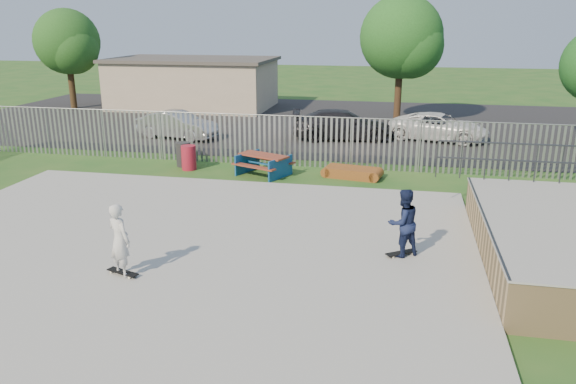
% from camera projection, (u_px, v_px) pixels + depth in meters
% --- Properties ---
extents(ground, '(120.00, 120.00, 0.00)m').
position_uv_depth(ground, '(174.00, 251.00, 14.14)').
color(ground, '#22551D').
rests_on(ground, ground).
extents(concrete_slab, '(15.00, 12.00, 0.15)m').
position_uv_depth(concrete_slab, '(174.00, 248.00, 14.12)').
color(concrete_slab, '#A4A49E').
rests_on(concrete_slab, ground).
extents(quarter_pipe, '(5.50, 7.05, 2.19)m').
position_uv_depth(quarter_pipe, '(570.00, 243.00, 13.16)').
color(quarter_pipe, tan).
rests_on(quarter_pipe, ground).
extents(fence, '(26.04, 16.02, 2.00)m').
position_uv_depth(fence, '(257.00, 169.00, 17.96)').
color(fence, gray).
rests_on(fence, ground).
extents(picnic_table, '(2.32, 2.14, 0.79)m').
position_uv_depth(picnic_table, '(264.00, 165.00, 20.91)').
color(picnic_table, brown).
rests_on(picnic_table, ground).
extents(funbox, '(1.95, 1.22, 0.36)m').
position_uv_depth(funbox, '(352.00, 173.00, 20.67)').
color(funbox, brown).
rests_on(funbox, ground).
extents(trash_bin_red, '(0.57, 0.57, 0.94)m').
position_uv_depth(trash_bin_red, '(189.00, 158.00, 21.66)').
color(trash_bin_red, maroon).
rests_on(trash_bin_red, ground).
extents(trash_bin_grey, '(0.57, 0.57, 0.96)m').
position_uv_depth(trash_bin_grey, '(183.00, 154.00, 22.18)').
color(trash_bin_grey, '#252527').
rests_on(trash_bin_grey, ground).
extents(parking_lot, '(40.00, 18.00, 0.02)m').
position_uv_depth(parking_lot, '(303.00, 122.00, 31.94)').
color(parking_lot, black).
rests_on(parking_lot, ground).
extents(car_silver, '(4.19, 2.20, 1.31)m').
position_uv_depth(car_silver, '(178.00, 125.00, 27.26)').
color(car_silver, '#B4B4B9').
rests_on(car_silver, parking_lot).
extents(car_dark, '(5.09, 2.71, 1.40)m').
position_uv_depth(car_dark, '(343.00, 125.00, 27.04)').
color(car_dark, black).
rests_on(car_dark, parking_lot).
extents(car_white, '(4.99, 3.14, 1.29)m').
position_uv_depth(car_white, '(439.00, 127.00, 26.84)').
color(car_white, white).
rests_on(car_white, parking_lot).
extents(building, '(10.40, 6.40, 3.20)m').
position_uv_depth(building, '(193.00, 83.00, 36.72)').
color(building, '#BBA890').
rests_on(building, ground).
extents(tree_left, '(4.07, 4.07, 6.29)m').
position_uv_depth(tree_left, '(67.00, 42.00, 35.46)').
color(tree_left, '#422F1A').
rests_on(tree_left, ground).
extents(tree_mid, '(4.49, 4.49, 6.92)m').
position_uv_depth(tree_mid, '(401.00, 37.00, 30.41)').
color(tree_mid, '#432D1B').
rests_on(tree_mid, ground).
extents(skateboard_a, '(0.77, 0.62, 0.08)m').
position_uv_depth(skateboard_a, '(401.00, 254.00, 13.49)').
color(skateboard_a, black).
rests_on(skateboard_a, concrete_slab).
extents(skateboard_b, '(0.82, 0.44, 0.08)m').
position_uv_depth(skateboard_b, '(123.00, 273.00, 12.46)').
color(skateboard_b, black).
rests_on(skateboard_b, concrete_slab).
extents(skater_navy, '(1.02, 0.98, 1.66)m').
position_uv_depth(skater_navy, '(403.00, 223.00, 13.26)').
color(skater_navy, '#141D41').
rests_on(skater_navy, concrete_slab).
extents(skater_white, '(0.72, 0.64, 1.66)m').
position_uv_depth(skater_white, '(120.00, 240.00, 12.23)').
color(skater_white, silver).
rests_on(skater_white, concrete_slab).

